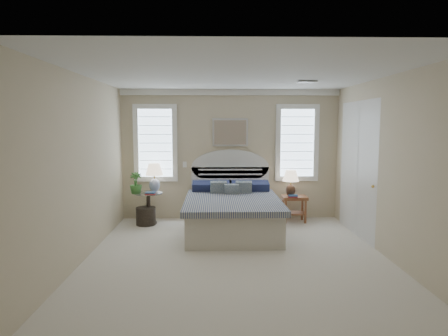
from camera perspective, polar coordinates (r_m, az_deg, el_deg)
The scene contains 21 objects.
floor at distance 6.17m, azimuth 1.78°, elevation -12.54°, with size 4.50×5.00×0.01m, color beige.
ceiling at distance 5.88m, azimuth 1.87°, elevation 13.21°, with size 4.50×5.00×0.01m, color silver.
wall_back at distance 8.36m, azimuth 0.87°, elevation 1.90°, with size 4.50×0.02×2.70m, color #C3B692.
wall_left at distance 6.17m, azimuth -19.52°, elevation -0.04°, with size 0.02×5.00×2.70m, color #C3B692.
wall_right at distance 6.41m, azimuth 22.35°, elevation 0.07°, with size 0.02×5.00×2.70m, color #C3B692.
crown_molding at distance 8.32m, azimuth 0.90°, elevation 10.77°, with size 4.50×0.08×0.12m, color white.
hvac_vent at distance 6.84m, azimuth 11.79°, elevation 11.94°, with size 0.30×0.20×0.02m, color #B2B2B2.
switch_plate at distance 8.38m, azimuth -5.63°, elevation 0.50°, with size 0.08×0.01×0.12m, color white.
window_left at distance 8.41m, azimuth -9.75°, elevation 3.54°, with size 0.90×0.06×1.60m, color silver.
window_right at distance 8.50m, azimuth 10.37°, elevation 3.55°, with size 0.90×0.06×1.60m, color silver.
painting at distance 8.30m, azimuth 0.89°, elevation 5.11°, with size 0.74×0.04×0.58m, color silver.
closet_door at distance 7.52m, azimuth 18.50°, elevation -0.07°, with size 0.02×1.80×2.40m, color silver.
bed at distance 7.47m, azimuth 1.17°, elevation -6.12°, with size 1.72×2.28×1.47m.
side_table_left at distance 8.15m, azimuth -10.73°, elevation -5.18°, with size 0.56×0.56×0.63m.
nightstand_right at distance 8.30m, azimuth 9.99°, elevation -4.95°, with size 0.50×0.40×0.53m.
floor_pot at distance 8.12m, azimuth -11.09°, elevation -6.75°, with size 0.39×0.39×0.35m, color black.
lamp_left at distance 8.19m, azimuth -9.93°, elevation -0.88°, with size 0.44×0.44×0.58m.
lamp_right at distance 8.20m, azimuth 9.52°, elevation -1.74°, with size 0.40×0.40×0.54m.
potted_plant at distance 8.00m, azimuth -12.49°, elevation -2.12°, with size 0.24×0.24×0.42m, color #34722D.
books_left at distance 7.88m, azimuth -10.48°, elevation -3.58°, with size 0.20×0.15×0.05m.
books_right at distance 8.11m, azimuth 9.84°, elevation -3.99°, with size 0.21×0.17×0.05m.
Camera 1 is at (-0.33, -5.83, 1.99)m, focal length 32.00 mm.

